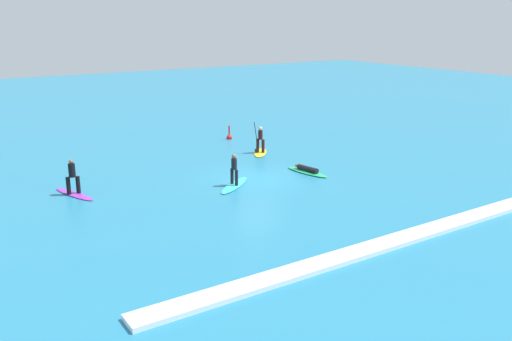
{
  "coord_description": "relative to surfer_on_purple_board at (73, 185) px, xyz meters",
  "views": [
    {
      "loc": [
        -15.08,
        -23.19,
        8.39
      ],
      "look_at": [
        0.0,
        0.0,
        0.5
      ],
      "focal_mm": 37.95,
      "sensor_mm": 36.0,
      "label": 1
    }
  ],
  "objects": [
    {
      "name": "surfer_on_teal_board",
      "position": [
        7.3,
        -3.04,
        -0.16
      ],
      "size": [
        2.83,
        2.39,
        1.69
      ],
      "rotation": [
        0.0,
        0.0,
        3.79
      ],
      "color": "#33C6CC",
      "rests_on": "ground_plane"
    },
    {
      "name": "wave_crest",
      "position": [
        8.87,
        -12.68,
        -0.44
      ],
      "size": [
        21.65,
        0.9,
        0.18
      ],
      "primitive_type": "cube",
      "color": "white",
      "rests_on": "ground_plane"
    },
    {
      "name": "surfer_on_green_board",
      "position": [
        11.94,
        -3.15,
        -0.4
      ],
      "size": [
        1.14,
        2.93,
        0.39
      ],
      "rotation": [
        0.0,
        0.0,
        1.74
      ],
      "color": "#23B266",
      "rests_on": "ground_plane"
    },
    {
      "name": "surfer_on_purple_board",
      "position": [
        0.0,
        0.0,
        0.0
      ],
      "size": [
        1.45,
        3.03,
        1.8
      ],
      "rotation": [
        0.0,
        0.0,
        5.02
      ],
      "color": "purple",
      "rests_on": "ground_plane"
    },
    {
      "name": "surfer_on_yellow_board",
      "position": [
        12.27,
        2.05,
        -0.08
      ],
      "size": [
        2.11,
        2.38,
        2.05
      ],
      "rotation": [
        0.0,
        0.0,
        4.04
      ],
      "color": "yellow",
      "rests_on": "ground_plane"
    },
    {
      "name": "marker_buoy",
      "position": [
        12.7,
        6.71,
        -0.37
      ],
      "size": [
        0.4,
        0.4,
        1.06
      ],
      "color": "red",
      "rests_on": "ground_plane"
    },
    {
      "name": "ground_plane",
      "position": [
        8.87,
        -2.68,
        -0.53
      ],
      "size": [
        120.0,
        120.0,
        0.0
      ],
      "primitive_type": "plane",
      "color": "teal",
      "rests_on": "ground"
    }
  ]
}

